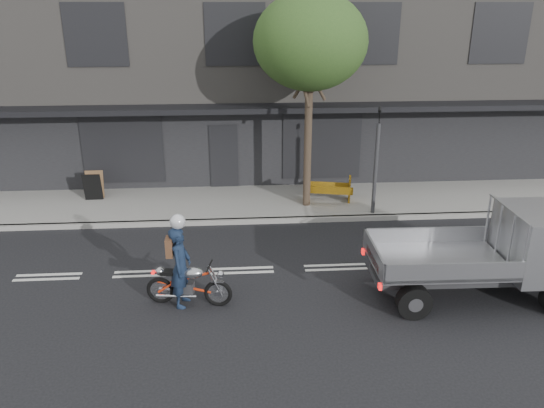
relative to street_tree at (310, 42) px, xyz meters
The scene contains 11 objects.
ground 7.09m from the street_tree, 117.65° to the right, with size 80.00×80.00×0.00m, color black.
sidewalk 5.67m from the street_tree, 167.20° to the left, with size 32.00×3.20×0.15m, color gray.
kerb 5.75m from the street_tree, 153.43° to the right, with size 32.00×0.20×0.15m, color gray.
building_main 7.54m from the street_tree, 107.22° to the left, with size 26.00×10.00×8.00m, color slate.
street_tree is the anchor object (origin of this frame).
traffic_light_pole 4.23m from the street_tree, 23.03° to the right, with size 0.12×0.12×3.50m.
motorcycle 8.17m from the street_tree, 120.79° to the right, with size 1.94×0.58×1.01m.
rider 8.00m from the street_tree, 121.89° to the right, with size 0.68×0.44×1.86m, color #15233B.
flatbed_ute 8.20m from the street_tree, 54.75° to the right, with size 4.73×2.04×2.17m.
construction_barrier 4.75m from the street_tree, ahead, with size 1.55×0.62×0.87m, color orange, non-canonical shape.
sandwich_board 8.51m from the street_tree, behind, with size 0.59×0.40×0.94m, color black, non-canonical shape.
Camera 1 is at (-0.09, -11.99, 6.30)m, focal length 35.00 mm.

